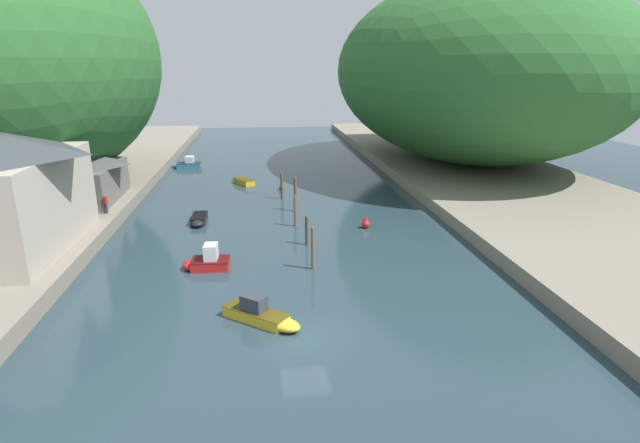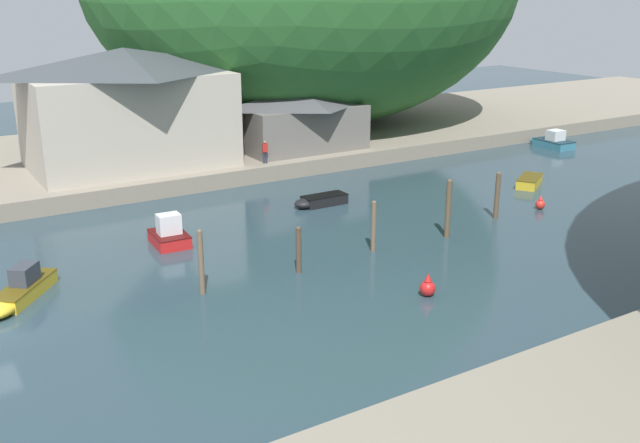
# 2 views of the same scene
# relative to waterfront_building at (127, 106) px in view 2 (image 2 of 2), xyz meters

# --- Properties ---
(water_surface) EXTENTS (130.00, 130.00, 0.00)m
(water_surface) POSITION_rel_waterfront_building_xyz_m (20.13, 17.09, -5.41)
(water_surface) COLOR #283D47
(water_surface) RESTS_ON ground
(left_bank) EXTENTS (22.00, 120.00, 1.15)m
(left_bank) POSITION_rel_waterfront_building_xyz_m (-5.33, 17.09, -4.83)
(left_bank) COLOR gray
(left_bank) RESTS_ON ground
(waterfront_building) EXTENTS (9.64, 14.64, 8.29)m
(waterfront_building) POSITION_rel_waterfront_building_xyz_m (0.00, 0.00, 0.00)
(waterfront_building) COLOR #B2A899
(waterfront_building) RESTS_ON left_bank
(boathouse_shed) EXTENTS (6.64, 10.29, 4.91)m
(boathouse_shed) POSITION_rel_waterfront_building_xyz_m (1.38, 13.15, -1.72)
(boathouse_shed) COLOR slate
(boathouse_shed) RESTS_ON left_bank
(boat_cabin_cruiser) EXTENTS (3.05, 3.87, 0.68)m
(boat_cabin_cruiser) POSITION_rel_waterfront_building_xyz_m (15.99, 23.79, -5.07)
(boat_cabin_cruiser) COLOR gold
(boat_cabin_cruiser) RESTS_ON water_surface
(boat_moored_right) EXTENTS (4.07, 2.03, 1.56)m
(boat_moored_right) POSITION_rel_waterfront_building_xyz_m (7.98, 34.94, -4.93)
(boat_moored_right) COLOR teal
(boat_moored_right) RESTS_ON water_surface
(boat_far_upstream) EXTENTS (3.28, 1.90, 1.76)m
(boat_far_upstream) POSITION_rel_waterfront_building_xyz_m (14.19, -2.59, -4.88)
(boat_far_upstream) COLOR red
(boat_far_upstream) RESTS_ON water_surface
(boat_small_dinghy) EXTENTS (4.53, 3.93, 1.48)m
(boat_small_dinghy) POSITION_rel_waterfront_building_xyz_m (18.00, -10.89, -4.96)
(boat_small_dinghy) COLOR gold
(boat_small_dinghy) RESTS_ON water_surface
(boat_navy_launch) EXTENTS (1.29, 3.64, 0.65)m
(boat_navy_launch) POSITION_rel_waterfront_building_xyz_m (12.51, 8.15, -5.09)
(boat_navy_launch) COLOR black
(boat_navy_launch) RESTS_ON water_surface
(mooring_post_nearest) EXTENTS (0.25, 0.25, 3.12)m
(mooring_post_nearest) POSITION_rel_waterfront_building_xyz_m (21.57, -3.64, -3.84)
(mooring_post_nearest) COLOR brown
(mooring_post_nearest) RESTS_ON water_surface
(mooring_post_second) EXTENTS (0.28, 0.28, 2.39)m
(mooring_post_second) POSITION_rel_waterfront_building_xyz_m (21.63, 1.41, -4.21)
(mooring_post_second) COLOR #4C3D2D
(mooring_post_second) RESTS_ON water_surface
(mooring_post_middle) EXTENTS (0.26, 0.26, 2.79)m
(mooring_post_middle) POSITION_rel_waterfront_building_xyz_m (21.09, 6.30, -4.00)
(mooring_post_middle) COLOR brown
(mooring_post_middle) RESTS_ON water_surface
(mooring_post_fourth) EXTENTS (0.30, 0.30, 3.37)m
(mooring_post_fourth) POSITION_rel_waterfront_building_xyz_m (21.46, 11.12, -3.72)
(mooring_post_fourth) COLOR brown
(mooring_post_fourth) RESTS_ON water_surface
(mooring_post_farthest) EXTENTS (0.30, 0.30, 2.91)m
(mooring_post_farthest) POSITION_rel_waterfront_building_xyz_m (20.40, 15.96, -3.95)
(mooring_post_farthest) COLOR brown
(mooring_post_farthest) RESTS_ON water_surface
(channel_buoy_near) EXTENTS (0.72, 0.72, 1.09)m
(channel_buoy_near) POSITION_rel_waterfront_building_xyz_m (27.14, 4.99, -4.99)
(channel_buoy_near) COLOR red
(channel_buoy_near) RESTS_ON water_surface
(channel_buoy_far) EXTENTS (0.61, 0.61, 0.91)m
(channel_buoy_far) POSITION_rel_waterfront_building_xyz_m (20.51, 19.72, -5.05)
(channel_buoy_far) COLOR red
(channel_buoy_far) RESTS_ON water_surface
(person_on_quay) EXTENTS (0.29, 0.42, 1.69)m
(person_on_quay) POSITION_rel_waterfront_building_xyz_m (4.65, 8.41, -3.28)
(person_on_quay) COLOR #282D3D
(person_on_quay) RESTS_ON left_bank
(person_by_boathouse) EXTENTS (0.33, 0.43, 1.69)m
(person_by_boathouse) POSITION_rel_waterfront_building_xyz_m (3.18, -2.01, -3.28)
(person_by_boathouse) COLOR #282D3D
(person_by_boathouse) RESTS_ON left_bank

